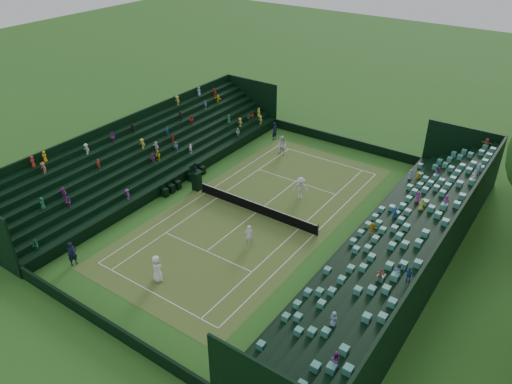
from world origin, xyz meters
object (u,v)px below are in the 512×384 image
(tennis_net, at_px, (256,207))
(player_far_east, at_px, (300,188))
(player_near_west, at_px, (157,269))
(player_far_west, at_px, (282,145))
(player_near_east, at_px, (249,235))
(umpire_chair, at_px, (196,178))

(tennis_net, distance_m, player_far_east, 4.54)
(player_near_west, bearing_deg, player_far_west, -57.68)
(player_near_east, bearing_deg, tennis_net, -95.91)
(player_near_west, xyz_separation_m, player_far_east, (2.43, 14.91, -0.01))
(umpire_chair, relative_size, player_far_west, 1.34)
(tennis_net, bearing_deg, player_far_west, 111.28)
(player_near_east, xyz_separation_m, player_far_west, (-6.19, 14.39, 0.10))
(umpire_chair, bearing_deg, player_near_west, -61.66)
(tennis_net, relative_size, player_near_east, 6.52)
(umpire_chair, bearing_deg, player_far_east, 25.86)
(player_far_west, relative_size, player_far_east, 1.00)
(tennis_net, xyz_separation_m, player_far_west, (-4.06, 10.43, 0.47))
(tennis_net, relative_size, player_far_east, 5.82)
(player_near_west, height_order, player_near_east, player_near_west)
(player_near_east, xyz_separation_m, player_far_east, (-0.35, 8.11, 0.11))
(umpire_chair, height_order, player_near_east, umpire_chair)
(tennis_net, relative_size, player_near_west, 5.75)
(umpire_chair, height_order, player_far_west, umpire_chair)
(umpire_chair, height_order, player_near_west, umpire_chair)
(player_far_west, height_order, player_far_east, player_far_east)
(tennis_net, height_order, player_near_west, player_near_west)
(tennis_net, xyz_separation_m, umpire_chair, (-6.52, 0.12, 0.62))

